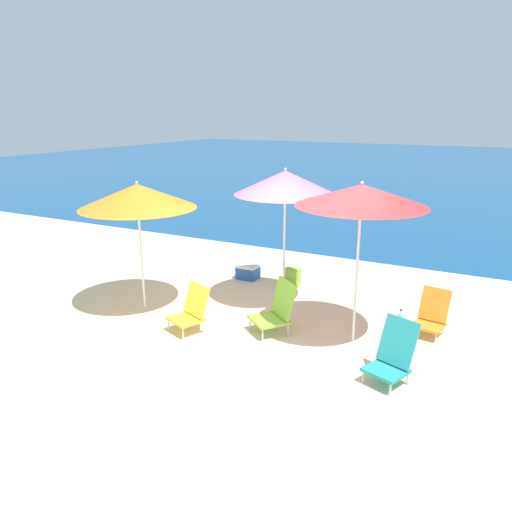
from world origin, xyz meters
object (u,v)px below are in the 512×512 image
object	(u,v)px
beach_umbrella_red	(361,195)
beach_chair_yellow	(191,309)
beach_chair_teal	(393,354)
water_bottle	(400,320)
backpack_lime	(292,277)
beach_chair_orange	(432,314)
beach_umbrella_pink	(285,183)
cooler_box	(248,271)
beach_umbrella_orange	(137,196)
beach_chair_lime	(277,309)

from	to	relation	value
beach_umbrella_red	beach_chair_yellow	world-z (taller)	beach_umbrella_red
beach_chair_teal	water_bottle	world-z (taller)	beach_chair_teal
backpack_lime	water_bottle	size ratio (longest dim) A/B	1.11
beach_chair_orange	beach_chair_yellow	bearing A→B (deg)	-144.70
beach_umbrella_pink	cooler_box	distance (m)	2.42
beach_umbrella_orange	beach_chair_teal	world-z (taller)	beach_umbrella_orange
beach_chair_lime	cooler_box	xyz separation A→B (m)	(-1.53, 1.94, -0.21)
beach_chair_yellow	backpack_lime	xyz separation A→B (m)	(0.51, 2.50, -0.17)
beach_chair_teal	beach_umbrella_pink	bearing A→B (deg)	163.54
beach_chair_teal	backpack_lime	bearing A→B (deg)	153.77
beach_chair_lime	beach_chair_orange	bearing A→B (deg)	63.38
beach_umbrella_red	beach_chair_teal	world-z (taller)	beach_umbrella_red
beach_umbrella_pink	beach_umbrella_orange	world-z (taller)	beach_umbrella_pink
beach_chair_lime	beach_umbrella_red	bearing A→B (deg)	49.60
beach_umbrella_red	cooler_box	bearing A→B (deg)	146.93
beach_umbrella_orange	backpack_lime	distance (m)	3.22
backpack_lime	water_bottle	xyz separation A→B (m)	(2.19, -0.97, -0.04)
beach_umbrella_orange	beach_chair_lime	bearing A→B (deg)	4.77
beach_umbrella_orange	water_bottle	xyz separation A→B (m)	(3.88, 1.19, -1.75)
beach_umbrella_pink	beach_chair_teal	distance (m)	3.20
beach_chair_teal	cooler_box	distance (m)	4.22
beach_umbrella_pink	beach_umbrella_orange	bearing A→B (deg)	-148.38
beach_umbrella_red	cooler_box	distance (m)	3.67
water_bottle	beach_chair_teal	bearing A→B (deg)	-81.55
beach_umbrella_red	beach_umbrella_pink	bearing A→B (deg)	151.66
beach_chair_lime	backpack_lime	distance (m)	2.06
beach_umbrella_pink	water_bottle	distance (m)	2.73
beach_umbrella_red	beach_chair_teal	size ratio (longest dim) A/B	2.97
beach_umbrella_orange	beach_chair_teal	size ratio (longest dim) A/B	2.75
beach_chair_orange	cooler_box	xyz separation A→B (m)	(-3.55, 0.96, -0.16)
beach_chair_lime	water_bottle	distance (m)	1.88
beach_chair_lime	beach_chair_yellow	bearing A→B (deg)	-117.05
beach_umbrella_orange	backpack_lime	size ratio (longest dim) A/B	6.47
beach_umbrella_orange	backpack_lime	xyz separation A→B (m)	(1.69, 2.15, -1.70)
beach_chair_lime	cooler_box	world-z (taller)	beach_chair_lime
beach_chair_yellow	beach_chair_teal	xyz separation A→B (m)	(2.95, -0.08, 0.02)
beach_chair_teal	cooler_box	bearing A→B (deg)	163.05
cooler_box	beach_umbrella_red	bearing A→B (deg)	-33.07
beach_umbrella_red	beach_chair_lime	distance (m)	2.04
beach_umbrella_pink	beach_chair_yellow	xyz separation A→B (m)	(-0.78, -1.55, -1.72)
beach_chair_lime	beach_umbrella_pink	bearing A→B (deg)	146.61
beach_umbrella_orange	beach_chair_orange	world-z (taller)	beach_umbrella_orange
beach_umbrella_orange	water_bottle	distance (m)	4.42
beach_umbrella_pink	beach_chair_lime	xyz separation A→B (m)	(0.35, -1.01, -1.69)
beach_chair_teal	beach_chair_lime	xyz separation A→B (m)	(-1.82, 0.62, 0.01)
beach_umbrella_red	beach_chair_teal	xyz separation A→B (m)	(0.73, -0.85, -1.72)
beach_chair_orange	beach_chair_lime	xyz separation A→B (m)	(-2.02, -0.98, 0.06)
beach_chair_yellow	beach_chair_orange	distance (m)	3.50
beach_chair_orange	backpack_lime	xyz separation A→B (m)	(-2.63, 0.98, -0.14)
beach_chair_orange	water_bottle	distance (m)	0.48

